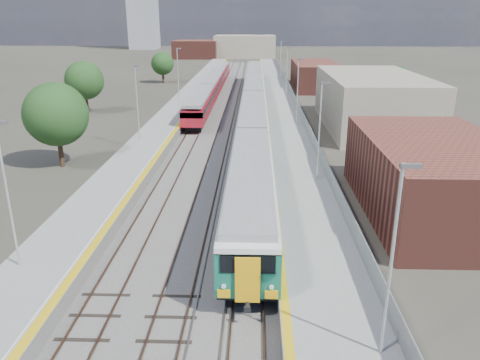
{
  "coord_description": "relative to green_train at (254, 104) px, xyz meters",
  "views": [
    {
      "loc": [
        1.76,
        -12.71,
        13.03
      ],
      "look_at": [
        0.73,
        18.13,
        2.2
      ],
      "focal_mm": 35.0,
      "sensor_mm": 36.0,
      "label": 1
    }
  ],
  "objects": [
    {
      "name": "tree_a",
      "position": [
        -17.39,
        -19.69,
        2.47
      ],
      "size": [
        5.65,
        5.65,
        7.65
      ],
      "color": "#382619",
      "rests_on": "ground"
    },
    {
      "name": "tree_c",
      "position": [
        -18.77,
        36.92,
        1.55
      ],
      "size": [
        4.58,
        4.58,
        6.2
      ],
      "color": "#382619",
      "rests_on": "ground"
    },
    {
      "name": "tree_b",
      "position": [
        -23.67,
        5.29,
        2.21
      ],
      "size": [
        5.34,
        5.34,
        7.24
      ],
      "color": "#382619",
      "rests_on": "ground"
    },
    {
      "name": "tree_d",
      "position": [
        21.0,
        10.61,
        1.55
      ],
      "size": [
        4.58,
        4.58,
        6.21
      ],
      "color": "#382619",
      "rests_on": "ground"
    },
    {
      "name": "platform_left",
      "position": [
        -10.55,
        5.17,
        -1.83
      ],
      "size": [
        4.3,
        155.0,
        8.52
      ],
      "color": "slate",
      "rests_on": "ground"
    },
    {
      "name": "tracks",
      "position": [
        -3.15,
        6.86,
        -2.24
      ],
      "size": [
        8.96,
        160.0,
        0.17
      ],
      "color": "#4C3323",
      "rests_on": "ground"
    },
    {
      "name": "red_train",
      "position": [
        -7.0,
        19.34,
        -0.35
      ],
      "size": [
        2.68,
        54.47,
        3.39
      ],
      "color": "black",
      "rests_on": "ground"
    },
    {
      "name": "ballast_bed",
      "position": [
        -3.75,
        5.18,
        -2.32
      ],
      "size": [
        10.5,
        155.0,
        0.06
      ],
      "primitive_type": "cube",
      "color": "#565451",
      "rests_on": "ground"
    },
    {
      "name": "platform_right",
      "position": [
        3.78,
        5.17,
        -1.82
      ],
      "size": [
        4.7,
        155.0,
        8.52
      ],
      "color": "slate",
      "rests_on": "ground"
    },
    {
      "name": "ground",
      "position": [
        -1.5,
        2.68,
        -2.35
      ],
      "size": [
        320.0,
        320.0,
        0.0
      ],
      "primitive_type": "plane",
      "color": "#47443A",
      "rests_on": "ground"
    },
    {
      "name": "green_train",
      "position": [
        0.0,
        0.0,
        0.0
      ],
      "size": [
        3.03,
        84.36,
        3.34
      ],
      "color": "black",
      "rests_on": "ground"
    },
    {
      "name": "buildings",
      "position": [
        -19.62,
        91.28,
        8.35
      ],
      "size": [
        72.0,
        185.5,
        40.0
      ],
      "color": "brown",
      "rests_on": "ground"
    }
  ]
}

